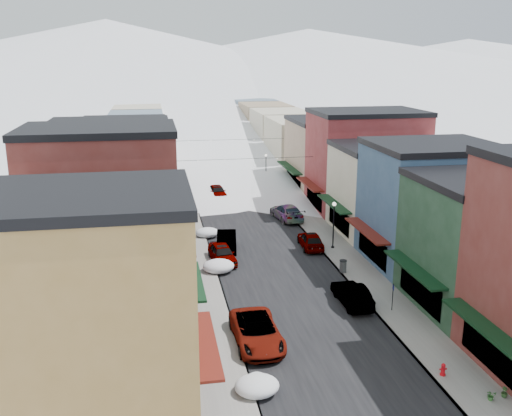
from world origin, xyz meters
name	(u,v)px	position (x,y,z in m)	size (l,w,h in m)	color
road	(222,177)	(0.00, 60.00, 0.01)	(10.00, 160.00, 0.01)	black
sidewalk_left	(177,178)	(-6.60, 60.00, 0.07)	(3.20, 160.00, 0.15)	gray
sidewalk_right	(265,174)	(6.60, 60.00, 0.07)	(3.20, 160.00, 0.15)	gray
curb_left	(188,177)	(-5.05, 60.00, 0.07)	(0.10, 160.00, 0.15)	slate
curb_right	(255,175)	(5.05, 60.00, 0.07)	(0.10, 160.00, 0.15)	slate
bldg_l_yellow	(89,306)	(-13.19, 4.00, 5.76)	(11.30, 8.70, 11.50)	#A57B3D
bldg_l_cream	(104,264)	(-13.19, 12.50, 4.76)	(11.30, 8.20, 9.50)	#C2B09C
bldg_l_brick_near	(103,209)	(-13.69, 20.50, 6.26)	(12.30, 8.20, 12.50)	maroon
bldg_l_grayblue	(118,203)	(-13.19, 29.00, 4.51)	(11.30, 9.20, 9.00)	slate
bldg_l_brick_far	(112,173)	(-14.19, 38.00, 5.51)	(13.30, 9.20, 11.00)	#5E271E
bldg_l_tan	(126,160)	(-13.19, 48.00, 5.01)	(11.30, 11.20, 10.00)	tan
bldg_r_green	(489,243)	(13.19, 12.00, 4.76)	(11.30, 9.20, 9.50)	#1F4229
bldg_r_blue	(430,204)	(13.19, 21.00, 5.26)	(11.30, 9.20, 10.50)	#335275
bldg_r_cream	(392,189)	(13.69, 30.00, 4.51)	(12.30, 9.20, 9.00)	beige
bldg_r_brick_far	(365,160)	(14.19, 39.00, 5.76)	(13.30, 9.20, 11.50)	maroon
bldg_r_tan	(331,155)	(13.19, 49.00, 4.76)	(11.30, 11.20, 9.50)	tan
distant_blocks	(206,130)	(0.00, 83.00, 4.00)	(34.00, 55.00, 8.00)	gray
mountain_ridge	(130,61)	(-19.47, 277.18, 14.36)	(670.00, 340.00, 34.00)	silver
overhead_cables	(233,148)	(0.00, 47.50, 6.20)	(16.40, 15.04, 0.04)	black
car_white_suv	(257,331)	(-3.93, 9.31, 0.85)	(2.80, 6.08, 1.69)	white
car_silver_sedan	(222,254)	(-4.30, 24.07, 0.80)	(1.89, 4.70, 1.60)	#AAACB2
car_dark_hatch	(227,241)	(-3.50, 27.32, 0.84)	(1.78, 5.09, 1.68)	black
car_silver_wagon	(204,187)	(-3.50, 50.34, 0.78)	(2.19, 5.39, 1.57)	#A2A4AA
car_green_sedan	(352,294)	(3.90, 13.84, 0.79)	(1.68, 4.81, 1.58)	black
car_gray_suv	(311,240)	(4.30, 26.43, 0.79)	(1.87, 4.65, 1.58)	gray
car_black_sedan	(287,212)	(4.30, 36.17, 0.84)	(2.36, 5.81, 1.69)	black
car_lane_silver	(217,192)	(-2.12, 47.15, 0.82)	(1.93, 4.80, 1.64)	gray
car_lane_white	(215,155)	(0.60, 74.26, 0.77)	(2.56, 5.55, 1.54)	white
fire_hydrant	(443,370)	(5.66, 3.66, 0.48)	(0.42, 0.32, 0.72)	red
parking_sign	(393,295)	(6.26, 12.11, 1.32)	(0.05, 0.27, 1.99)	black
trash_can	(343,266)	(5.20, 19.68, 0.67)	(0.60, 0.60, 1.02)	#5A5C5F
streetlamp_near	(334,219)	(6.27, 25.76, 2.91)	(0.36, 0.36, 4.37)	black
streetlamp_far	(266,165)	(5.50, 54.01, 2.71)	(0.34, 0.34, 4.07)	black
planter_near	(491,395)	(6.96, 1.00, 0.42)	(0.48, 0.42, 0.53)	#397133
planter_far	(505,392)	(7.80, 1.11, 0.44)	(0.33, 0.33, 0.58)	#2F5125
snow_pile_near	(257,385)	(-4.88, 3.98, 0.49)	(2.41, 2.68, 1.02)	white
snow_pile_mid	(219,266)	(-4.88, 21.86, 0.53)	(2.63, 2.82, 1.11)	white
snow_pile_far	(207,232)	(-4.88, 31.47, 0.46)	(2.29, 2.61, 0.97)	white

